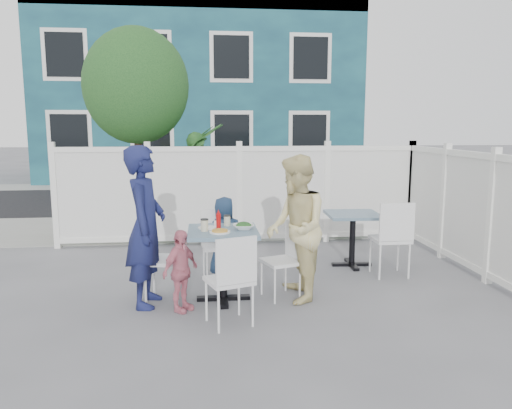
{
  "coord_description": "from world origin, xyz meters",
  "views": [
    {
      "loc": [
        -0.49,
        -5.62,
        1.94
      ],
      "look_at": [
        0.13,
        0.14,
        1.01
      ],
      "focal_mm": 35.0,
      "sensor_mm": 36.0,
      "label": 1
    }
  ],
  "objects": [
    {
      "name": "ground",
      "position": [
        0.0,
        0.0,
        0.0
      ],
      "size": [
        80.0,
        80.0,
        0.0
      ],
      "primitive_type": "plane",
      "color": "slate"
    },
    {
      "name": "near_sidewalk",
      "position": [
        0.0,
        3.8,
        0.01
      ],
      "size": [
        24.0,
        2.6,
        0.01
      ],
      "primitive_type": "cube",
      "color": "gray",
      "rests_on": "ground"
    },
    {
      "name": "street",
      "position": [
        0.0,
        7.5,
        0.0
      ],
      "size": [
        24.0,
        5.0,
        0.01
      ],
      "primitive_type": "cube",
      "color": "black",
      "rests_on": "ground"
    },
    {
      "name": "far_sidewalk",
      "position": [
        0.0,
        10.6,
        0.01
      ],
      "size": [
        24.0,
        1.6,
        0.01
      ],
      "primitive_type": "cube",
      "color": "gray",
      "rests_on": "ground"
    },
    {
      "name": "building",
      "position": [
        -0.5,
        14.0,
        3.0
      ],
      "size": [
        11.0,
        6.0,
        6.0
      ],
      "color": "#183E4F",
      "rests_on": "ground"
    },
    {
      "name": "fence_back",
      "position": [
        0.1,
        2.4,
        0.78
      ],
      "size": [
        5.86,
        0.08,
        1.6
      ],
      "color": "white",
      "rests_on": "ground"
    },
    {
      "name": "fence_right",
      "position": [
        3.0,
        0.6,
        0.78
      ],
      "size": [
        0.08,
        3.66,
        1.6
      ],
      "rotation": [
        0.0,
        0.0,
        1.57
      ],
      "color": "white",
      "rests_on": "ground"
    },
    {
      "name": "tree",
      "position": [
        -1.6,
        3.3,
        2.59
      ],
      "size": [
        1.8,
        1.62,
        3.59
      ],
      "color": "#382316",
      "rests_on": "ground"
    },
    {
      "name": "utility_cabinet",
      "position": [
        -2.04,
        4.0,
        0.63
      ],
      "size": [
        0.74,
        0.58,
        1.27
      ],
      "primitive_type": "cube",
      "rotation": [
        0.0,
        0.0,
        0.14
      ],
      "color": "gold",
      "rests_on": "ground"
    },
    {
      "name": "potted_shrub_a",
      "position": [
        -0.54,
        3.1,
        0.98
      ],
      "size": [
        1.17,
        1.17,
        1.96
      ],
      "primitive_type": "imported",
      "rotation": [
        0.0,
        0.0,
        4.78
      ],
      "color": "#173C1B",
      "rests_on": "ground"
    },
    {
      "name": "potted_shrub_b",
      "position": [
        2.0,
        3.0,
        0.71
      ],
      "size": [
        1.56,
        1.45,
        1.43
      ],
      "primitive_type": "imported",
      "rotation": [
        0.0,
        0.0,
        5.98
      ],
      "color": "#173C1B",
      "rests_on": "ground"
    },
    {
      "name": "main_table",
      "position": [
        -0.28,
        -0.26,
        0.62
      ],
      "size": [
        0.76,
        0.76,
        0.8
      ],
      "rotation": [
        0.0,
        0.0,
        -0.0
      ],
      "color": "#3D617C",
      "rests_on": "ground"
    },
    {
      "name": "spare_table",
      "position": [
        1.55,
        0.92,
        0.57
      ],
      "size": [
        0.74,
        0.74,
        0.74
      ],
      "rotation": [
        0.0,
        0.0,
        -0.05
      ],
      "color": "#3D617C",
      "rests_on": "ground"
    },
    {
      "name": "chair_left",
      "position": [
        -1.01,
        -0.17,
        0.55
      ],
      "size": [
        0.47,
        0.49,
        0.94
      ],
      "rotation": [
        0.0,
        0.0,
        -1.72
      ],
      "color": "white",
      "rests_on": "ground"
    },
    {
      "name": "chair_right",
      "position": [
        0.44,
        -0.21,
        0.5
      ],
      "size": [
        0.48,
        0.49,
        0.86
      ],
      "rotation": [
        0.0,
        0.0,
        1.9
      ],
      "color": "white",
      "rests_on": "ground"
    },
    {
      "name": "chair_back",
      "position": [
        -0.31,
        0.59,
        0.51
      ],
      "size": [
        0.44,
        0.43,
        0.87
      ],
      "rotation": [
        0.0,
        0.0,
        3.26
      ],
      "color": "white",
      "rests_on": "ground"
    },
    {
      "name": "chair_near",
      "position": [
        -0.23,
        -1.02,
        0.53
      ],
      "size": [
        0.52,
        0.51,
        0.91
      ],
      "rotation": [
        0.0,
        0.0,
        0.34
      ],
      "color": "white",
      "rests_on": "ground"
    },
    {
      "name": "chair_spare",
      "position": [
        1.9,
        0.36,
        0.57
      ],
      "size": [
        0.45,
        0.43,
        0.98
      ],
      "rotation": [
        0.0,
        0.0,
        -0.0
      ],
      "color": "white",
      "rests_on": "ground"
    },
    {
      "name": "man",
      "position": [
        -1.11,
        -0.3,
        0.87
      ],
      "size": [
        0.48,
        0.67,
        1.73
      ],
      "primitive_type": "imported",
      "rotation": [
        0.0,
        0.0,
        1.46
      ],
      "color": "#181D4D",
      "rests_on": "ground"
    },
    {
      "name": "woman",
      "position": [
        0.52,
        -0.32,
        0.81
      ],
      "size": [
        0.63,
        0.8,
        1.63
      ],
      "primitive_type": "imported",
      "rotation": [
        0.0,
        0.0,
        -1.58
      ],
      "color": "gold",
      "rests_on": "ground"
    },
    {
      "name": "boy",
      "position": [
        -0.22,
        0.68,
        0.52
      ],
      "size": [
        0.52,
        0.35,
        1.03
      ],
      "primitive_type": "imported",
      "rotation": [
        0.0,
        0.0,
        3.09
      ],
      "color": "#1B2F4B",
      "rests_on": "ground"
    },
    {
      "name": "toddler",
      "position": [
        -0.74,
        -0.54,
        0.44
      ],
      "size": [
        0.49,
        0.53,
        0.87
      ],
      "primitive_type": "imported",
      "rotation": [
        0.0,
        0.0,
        0.9
      ],
      "color": "pink",
      "rests_on": "ground"
    },
    {
      "name": "plate_main",
      "position": [
        -0.32,
        -0.4,
        0.81
      ],
      "size": [
        0.23,
        0.23,
        0.01
      ],
      "primitive_type": "cylinder",
      "color": "white",
      "rests_on": "main_table"
    },
    {
      "name": "plate_side",
      "position": [
        -0.45,
        -0.16,
        0.81
      ],
      "size": [
        0.21,
        0.21,
        0.01
      ],
      "primitive_type": "cylinder",
      "color": "white",
      "rests_on": "main_table"
    },
    {
      "name": "salad_bowl",
      "position": [
        -0.05,
        -0.26,
        0.83
      ],
      "size": [
        0.23,
        0.23,
        0.06
      ],
      "primitive_type": "imported",
      "color": "white",
      "rests_on": "main_table"
    },
    {
      "name": "coffee_cup_a",
      "position": [
        -0.48,
        -0.3,
        0.86
      ],
      "size": [
        0.08,
        0.08,
        0.12
      ],
      "primitive_type": "cylinder",
      "color": "beige",
      "rests_on": "main_table"
    },
    {
      "name": "coffee_cup_b",
      "position": [
        -0.22,
        -0.03,
        0.86
      ],
      "size": [
        0.07,
        0.07,
        0.11
      ],
      "primitive_type": "cylinder",
      "color": "beige",
      "rests_on": "main_table"
    },
    {
      "name": "ketchup_bottle",
      "position": [
        -0.33,
        -0.2,
        0.89
      ],
      "size": [
        0.05,
        0.05,
        0.17
      ],
      "primitive_type": "cylinder",
      "color": "#B90B0B",
      "rests_on": "main_table"
    },
    {
      "name": "salt_shaker",
      "position": [
        -0.36,
        -0.04,
        0.84
      ],
      "size": [
        0.03,
        0.03,
        0.06
      ],
      "primitive_type": "cylinder",
      "color": "white",
      "rests_on": "main_table"
    },
    {
      "name": "pepper_shaker",
      "position": [
        -0.35,
        -0.03,
        0.84
      ],
      "size": [
        0.03,
        0.03,
        0.07
      ],
      "primitive_type": "cylinder",
      "color": "black",
      "rests_on": "main_table"
    }
  ]
}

